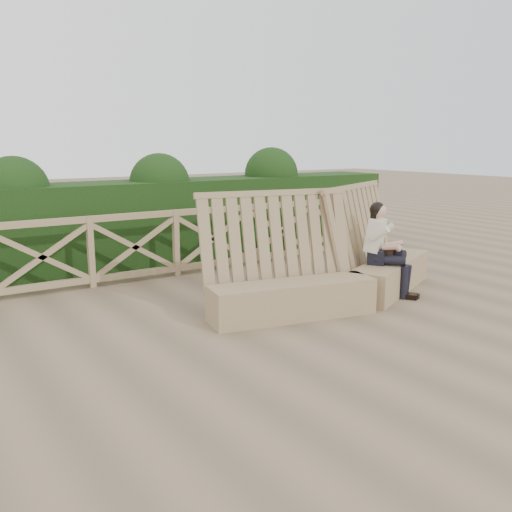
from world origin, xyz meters
TOP-DOWN VIEW (x-y plane):
  - ground at (0.00, 0.00)m, footprint 60.00×60.00m
  - bench at (1.92, 0.78)m, footprint 4.22×1.61m
  - woman at (2.64, 0.70)m, footprint 0.63×0.82m
  - guardrail at (0.00, 3.50)m, footprint 10.10×0.09m
  - hedge at (0.00, 4.70)m, footprint 12.00×1.20m

SIDE VIEW (x-z plane):
  - ground at x=0.00m, z-range 0.00..0.00m
  - bench at x=1.92m, z-range -0.40..1.20m
  - guardrail at x=0.00m, z-range 0.00..1.10m
  - woman at x=2.64m, z-range 0.06..1.42m
  - hedge at x=0.00m, z-range 0.00..1.50m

